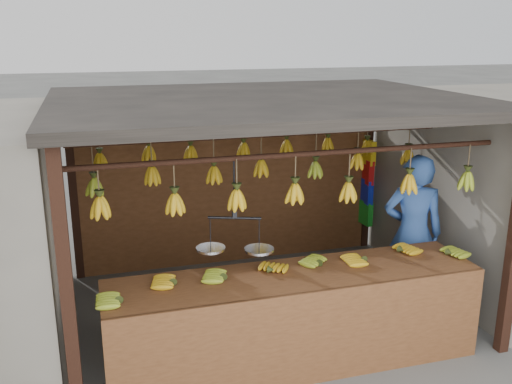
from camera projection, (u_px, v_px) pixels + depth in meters
name	position (u px, v px, depth m)	size (l,w,h in m)	color
ground	(263.00, 308.00, 6.49)	(80.00, 80.00, 0.00)	#5B5B57
stall	(255.00, 133.00, 6.26)	(4.30, 3.30, 2.40)	black
counter	(300.00, 299.00, 5.16)	(3.49, 0.79, 0.96)	brown
hanging_bananas	(264.00, 169.00, 6.04)	(3.65, 2.24, 0.38)	gold
balance_scale	(235.00, 244.00, 5.08)	(0.66, 0.40, 0.85)	black
vendor	(413.00, 233.00, 6.29)	(0.65, 0.43, 1.79)	#3359A5
bag_bundles	(367.00, 182.00, 7.99)	(0.08, 0.26, 1.22)	yellow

